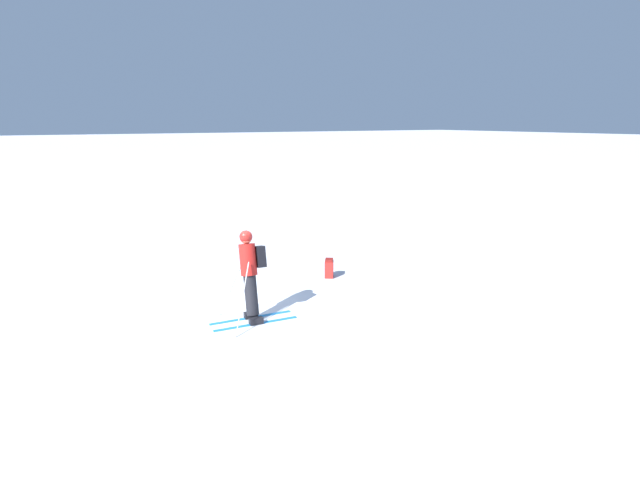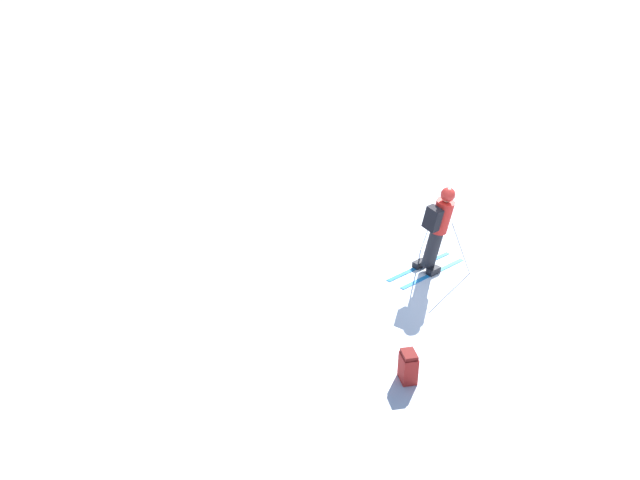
% 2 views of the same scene
% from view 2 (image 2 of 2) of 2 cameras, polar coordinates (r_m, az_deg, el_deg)
% --- Properties ---
extents(ground_plane, '(300.00, 300.00, 0.00)m').
position_cam_2_polar(ground_plane, '(12.02, 12.83, -4.06)').
color(ground_plane, white).
extents(skier, '(1.28, 1.80, 1.88)m').
position_cam_2_polar(skier, '(11.78, 10.74, 1.26)').
color(skier, '#1E7AC6').
rests_on(skier, ground).
extents(spare_backpack, '(0.37, 0.35, 0.50)m').
position_cam_2_polar(spare_backpack, '(9.44, 8.06, -11.39)').
color(spare_backpack, '#AD231E').
rests_on(spare_backpack, ground).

